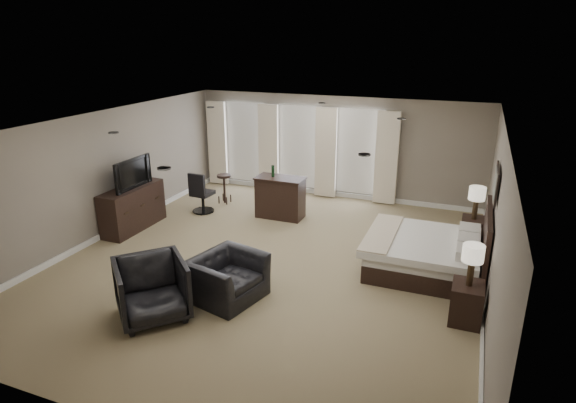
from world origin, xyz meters
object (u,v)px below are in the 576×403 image
(lamp_near, at_px, (472,265))
(bar_stool_left, at_px, (224,189))
(armchair_near, at_px, (227,271))
(bar_stool_right, at_px, (280,195))
(nightstand_near, at_px, (466,303))
(armchair_far, at_px, (152,287))
(desk_chair, at_px, (202,192))
(dresser, at_px, (133,208))
(bed, at_px, (419,237))
(tv, at_px, (130,184))
(nightstand_far, at_px, (472,232))
(lamp_far, at_px, (476,203))
(bar_counter, at_px, (280,197))

(lamp_near, xyz_separation_m, bar_stool_left, (-5.89, 3.42, -0.55))
(armchair_near, bearing_deg, bar_stool_right, 24.78)
(bar_stool_left, height_order, bar_stool_right, bar_stool_left)
(nightstand_near, xyz_separation_m, bar_stool_right, (-4.38, 3.45, 0.07))
(armchair_far, xyz_separation_m, desk_chair, (-1.68, 4.23, -0.01))
(dresser, bearing_deg, armchair_near, -29.47)
(bed, height_order, dresser, bed)
(dresser, relative_size, tv, 1.44)
(lamp_near, bearing_deg, nightstand_near, 0.00)
(nightstand_far, xyz_separation_m, lamp_far, (0.00, 0.00, 0.62))
(nightstand_far, xyz_separation_m, dresser, (-6.92, -1.71, 0.18))
(lamp_near, height_order, tv, lamp_near)
(bed, height_order, armchair_near, bed)
(nightstand_far, xyz_separation_m, armchair_far, (-4.37, -4.50, 0.21))
(bar_stool_right, height_order, desk_chair, desk_chair)
(tv, relative_size, bar_counter, 1.01)
(bar_stool_left, bearing_deg, lamp_near, -30.13)
(desk_chair, bearing_deg, bed, 170.92)
(nightstand_near, relative_size, armchair_near, 0.55)
(bar_stool_right, relative_size, desk_chair, 0.73)
(bar_stool_left, bearing_deg, bar_counter, -13.87)
(bar_stool_right, bearing_deg, bar_counter, -67.79)
(nightstand_far, distance_m, bar_counter, 4.20)
(nightstand_near, distance_m, bar_stool_right, 5.57)
(desk_chair, bearing_deg, armchair_near, 130.26)
(bed, relative_size, armchair_far, 1.96)
(bar_stool_right, bearing_deg, nightstand_near, -38.26)
(bar_stool_left, bearing_deg, bed, -21.49)
(nightstand_near, distance_m, bar_counter, 5.16)
(lamp_far, bearing_deg, dresser, -166.11)
(bed, distance_m, nightstand_near, 1.73)
(bar_stool_left, bearing_deg, bar_stool_right, 1.33)
(bed, xyz_separation_m, bar_stool_right, (-3.49, 2.00, -0.27))
(lamp_near, distance_m, bar_stool_left, 6.83)
(desk_chair, bearing_deg, bar_stool_left, -97.68)
(lamp_near, bearing_deg, dresser, 170.25)
(bed, distance_m, armchair_far, 4.62)
(nightstand_far, bearing_deg, bar_counter, 178.66)
(nightstand_far, height_order, bar_stool_right, bar_stool_right)
(nightstand_near, height_order, armchair_near, armchair_near)
(dresser, xyz_separation_m, desk_chair, (0.87, 1.45, 0.03))
(nightstand_far, distance_m, armchair_near, 5.08)
(lamp_far, relative_size, desk_chair, 0.66)
(nightstand_near, xyz_separation_m, armchair_near, (-3.59, -0.69, 0.18))
(nightstand_far, relative_size, lamp_near, 0.93)
(lamp_near, bearing_deg, bar_counter, 144.43)
(dresser, relative_size, armchair_near, 1.47)
(dresser, bearing_deg, lamp_far, 13.89)
(lamp_near, xyz_separation_m, armchair_near, (-3.59, -0.69, -0.44))
(bed, xyz_separation_m, bar_stool_left, (-5.00, 1.97, -0.26))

